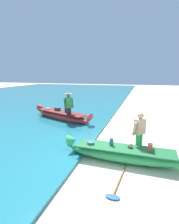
{
  "coord_description": "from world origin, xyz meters",
  "views": [
    {
      "loc": [
        0.86,
        -6.21,
        2.89
      ],
      "look_at": [
        -1.77,
        2.73,
        0.9
      ],
      "focal_mm": 29.6,
      "sensor_mm": 36.0,
      "label": 1
    }
  ],
  "objects_px": {
    "boat_green_foreground": "(124,154)",
    "person_tourist_customer": "(139,132)",
    "person_vendor_hatted": "(69,105)",
    "paddle": "(118,184)",
    "boat_red_midground": "(62,116)"
  },
  "relations": [
    {
      "from": "boat_green_foreground",
      "to": "person_tourist_customer",
      "type": "relative_size",
      "value": 2.6
    },
    {
      "from": "boat_red_midground",
      "to": "paddle",
      "type": "xyz_separation_m",
      "value": [
        4.25,
        -5.76,
        -0.27
      ]
    },
    {
      "from": "person_tourist_customer",
      "to": "person_vendor_hatted",
      "type": "bearing_deg",
      "value": 139.86
    },
    {
      "from": "person_tourist_customer",
      "to": "paddle",
      "type": "bearing_deg",
      "value": -103.39
    },
    {
      "from": "person_tourist_customer",
      "to": "paddle",
      "type": "distance_m",
      "value": 2.13
    },
    {
      "from": "boat_green_foreground",
      "to": "person_tourist_customer",
      "type": "distance_m",
      "value": 0.92
    },
    {
      "from": "boat_green_foreground",
      "to": "paddle",
      "type": "height_order",
      "value": "boat_green_foreground"
    },
    {
      "from": "person_vendor_hatted",
      "to": "person_tourist_customer",
      "type": "xyz_separation_m",
      "value": [
        4.02,
        -3.39,
        -0.17
      ]
    },
    {
      "from": "paddle",
      "to": "person_tourist_customer",
      "type": "bearing_deg",
      "value": 76.61
    },
    {
      "from": "boat_green_foreground",
      "to": "paddle",
      "type": "xyz_separation_m",
      "value": [
        0.0,
        -1.4,
        -0.24
      ]
    },
    {
      "from": "person_vendor_hatted",
      "to": "boat_green_foreground",
      "type": "bearing_deg",
      "value": -47.36
    },
    {
      "from": "boat_green_foreground",
      "to": "person_tourist_customer",
      "type": "bearing_deg",
      "value": 47.26
    },
    {
      "from": "boat_red_midground",
      "to": "person_tourist_customer",
      "type": "bearing_deg",
      "value": -39.47
    },
    {
      "from": "boat_green_foreground",
      "to": "person_vendor_hatted",
      "type": "relative_size",
      "value": 2.24
    },
    {
      "from": "person_vendor_hatted",
      "to": "paddle",
      "type": "height_order",
      "value": "person_vendor_hatted"
    }
  ]
}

